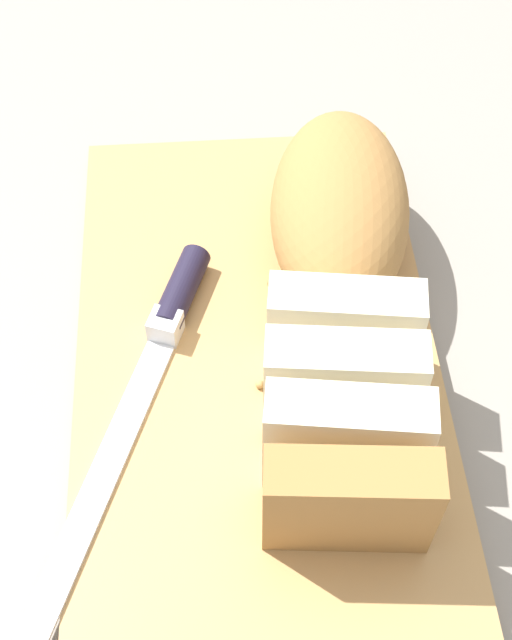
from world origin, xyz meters
TOP-DOWN VIEW (x-y plane):
  - ground_plane at (0.00, 0.00)m, footprint 3.00×3.00m
  - cutting_board at (0.00, 0.00)m, footprint 0.43×0.25m
  - bread_loaf at (-0.02, 0.06)m, footprint 0.35×0.14m
  - bread_knife at (-0.00, -0.07)m, footprint 0.29×0.13m
  - crumb_near_knife at (0.03, -0.00)m, footprint 0.01×0.01m
  - crumb_near_loaf at (-0.05, 0.02)m, footprint 0.01×0.01m
  - crumb_stray_left at (0.04, 0.02)m, footprint 0.00×0.00m

SIDE VIEW (x-z plane):
  - ground_plane at x=0.00m, z-range 0.00..0.00m
  - cutting_board at x=0.00m, z-range 0.00..0.02m
  - crumb_stray_left at x=0.04m, z-range 0.02..0.02m
  - crumb_near_knife at x=0.03m, z-range 0.02..0.03m
  - crumb_near_loaf at x=-0.05m, z-range 0.02..0.03m
  - bread_knife at x=0.00m, z-range 0.02..0.04m
  - bread_loaf at x=-0.02m, z-range 0.02..0.10m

